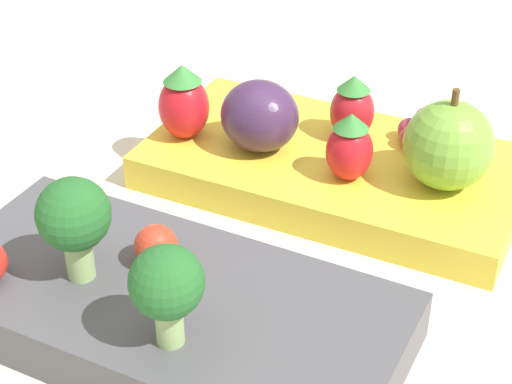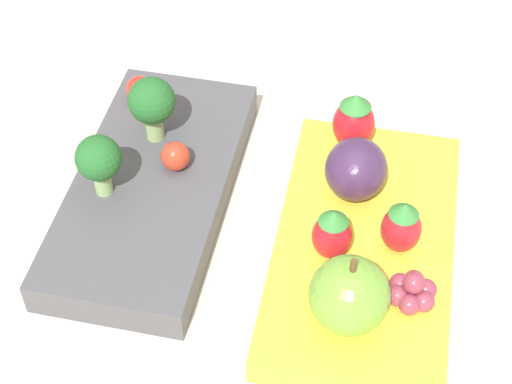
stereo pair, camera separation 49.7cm
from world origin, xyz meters
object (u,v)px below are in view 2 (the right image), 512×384
broccoli_floret_0 (152,103)px  plum (356,169)px  grape_cluster (412,291)px  cherry_tomato_1 (140,89)px  bento_box_savoury (153,189)px  strawberry_0 (401,228)px  bento_box_fruit (365,243)px  strawberry_1 (332,233)px  cherry_tomato_0 (175,156)px  broccoli_floret_1 (99,160)px  apple (349,295)px  strawberry_2 (354,121)px

broccoli_floret_0 → plum: broccoli_floret_0 is taller
grape_cluster → cherry_tomato_1: bearing=60.9°
bento_box_savoury → strawberry_0: (-0.01, -0.18, 0.03)m
strawberry_0 → plum: bearing=41.3°
bento_box_savoury → bento_box_fruit: bearing=-92.4°
bento_box_fruit → strawberry_1: size_ratio=5.62×
cherry_tomato_0 → broccoli_floret_1: bearing=131.6°
apple → strawberry_0: size_ratio=1.43×
bento_box_fruit → strawberry_1: strawberry_1 is taller
broccoli_floret_1 → strawberry_1: size_ratio=1.20×
broccoli_floret_1 → cherry_tomato_0: (0.04, -0.04, -0.02)m
bento_box_fruit → strawberry_0: 0.04m
bento_box_savoury → strawberry_1: size_ratio=5.64×
apple → bento_box_savoury: bearing=63.5°
grape_cluster → apple: bearing=125.4°
strawberry_2 → strawberry_1: bearing=-176.3°
broccoli_floret_1 → grape_cluster: broccoli_floret_1 is taller
broccoli_floret_1 → strawberry_1: broccoli_floret_1 is taller
broccoli_floret_0 → strawberry_1: 0.16m
broccoli_floret_1 → apple: apple is taller
strawberry_2 → grape_cluster: 0.14m
broccoli_floret_1 → cherry_tomato_0: 0.06m
strawberry_1 → cherry_tomato_1: bearing=58.8°
bento_box_savoury → strawberry_2: strawberry_2 is taller
cherry_tomato_0 → strawberry_2: bearing=-61.7°
bento_box_fruit → cherry_tomato_1: bearing=67.0°
bento_box_savoury → strawberry_1: bearing=-102.1°
bento_box_savoury → plum: plum is taller
bento_box_fruit → cherry_tomato_0: size_ratio=10.77×
broccoli_floret_1 → apple: 0.19m
apple → strawberry_2: apple is taller
cherry_tomato_1 → strawberry_2: 0.16m
strawberry_2 → grape_cluster: strawberry_2 is taller
cherry_tomato_1 → strawberry_1: strawberry_1 is taller
apple → grape_cluster: bearing=-54.6°
strawberry_1 → strawberry_2: size_ratio=0.86×
apple → strawberry_1: 0.05m
cherry_tomato_1 → strawberry_1: bearing=-121.2°
strawberry_1 → broccoli_floret_0: bearing=65.0°
bento_box_fruit → apple: apple is taller
strawberry_1 → grape_cluster: strawberry_1 is taller
cherry_tomato_1 → plum: size_ratio=0.45×
bento_box_fruit → broccoli_floret_1: broccoli_floret_1 is taller
strawberry_1 → plum: plum is taller
cherry_tomato_0 → strawberry_2: size_ratio=0.45×
broccoli_floret_1 → strawberry_1: (-0.01, -0.16, -0.02)m
broccoli_floret_1 → strawberry_0: broccoli_floret_1 is taller
bento_box_savoury → grape_cluster: grape_cluster is taller
broccoli_floret_0 → strawberry_2: bearing=-75.4°
plum → broccoli_floret_1: bearing=107.3°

